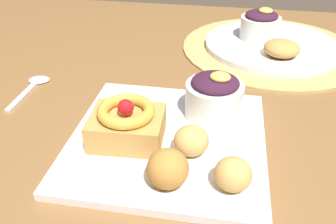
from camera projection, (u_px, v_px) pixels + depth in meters
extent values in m
cube|color=brown|center=(178.00, 117.00, 0.61)|extent=(1.28, 1.13, 0.04)
cylinder|color=brown|center=(44.00, 113.00, 1.28)|extent=(0.07, 0.07, 0.69)
cylinder|color=tan|center=(271.00, 49.00, 0.79)|extent=(0.39, 0.39, 0.00)
cube|color=white|center=(166.00, 139.00, 0.51)|extent=(0.27, 0.27, 0.01)
cube|color=#C68E47|center=(127.00, 128.00, 0.49)|extent=(0.10, 0.09, 0.04)
torus|color=gold|center=(126.00, 111.00, 0.48)|extent=(0.08, 0.08, 0.02)
sphere|color=red|center=(126.00, 107.00, 0.48)|extent=(0.02, 0.02, 0.02)
cylinder|color=white|center=(214.00, 100.00, 0.54)|extent=(0.09, 0.09, 0.05)
ellipsoid|color=#38192D|center=(215.00, 82.00, 0.53)|extent=(0.07, 0.07, 0.02)
ellipsoid|color=#E5CC56|center=(220.00, 77.00, 0.51)|extent=(0.03, 0.03, 0.01)
ellipsoid|color=tan|center=(191.00, 140.00, 0.47)|extent=(0.05, 0.05, 0.04)
ellipsoid|color=tan|center=(233.00, 174.00, 0.42)|extent=(0.04, 0.05, 0.04)
ellipsoid|color=#BC7F38|center=(168.00, 169.00, 0.42)|extent=(0.05, 0.05, 0.05)
cylinder|color=white|center=(272.00, 45.00, 0.79)|extent=(0.29, 0.29, 0.01)
cylinder|color=white|center=(260.00, 28.00, 0.79)|extent=(0.09, 0.09, 0.05)
ellipsoid|color=#38192D|center=(262.00, 15.00, 0.78)|extent=(0.07, 0.07, 0.02)
ellipsoid|color=#E5CC56|center=(266.00, 11.00, 0.77)|extent=(0.03, 0.03, 0.01)
ellipsoid|color=#C68E47|center=(282.00, 48.00, 0.72)|extent=(0.07, 0.07, 0.03)
cube|color=silver|center=(22.00, 97.00, 0.62)|extent=(0.01, 0.10, 0.00)
ellipsoid|color=silver|center=(39.00, 80.00, 0.67)|extent=(0.04, 0.03, 0.00)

